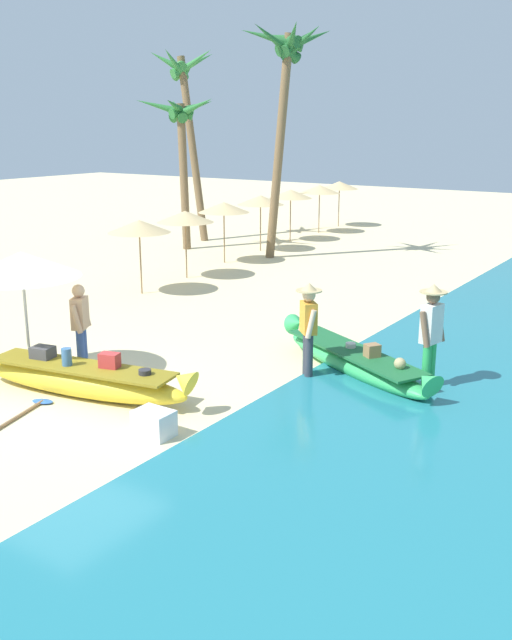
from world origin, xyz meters
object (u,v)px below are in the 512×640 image
at_px(person_vendor_assistant, 431,331).
at_px(palm_tree_tall_inland, 181,126).
at_px(cooler_box, 154,423).
at_px(boat_yellow_foreground, 81,379).
at_px(palm_tree_leaning_seaward, 286,68).
at_px(person_vendor_hatted, 308,325).
at_px(patio_umbrella_large, 22,265).
at_px(palm_tree_mid_cluster, 186,92).
at_px(boat_green_midground, 354,361).
at_px(paddle, 26,412).
at_px(person_tourist_customer, 81,324).

height_order(person_vendor_assistant, palm_tree_tall_inland, palm_tree_tall_inland).
relative_size(palm_tree_tall_inland, cooler_box, 9.67).
xyz_separation_m(boat_yellow_foreground, palm_tree_leaning_seaward, (-3.66, 12.22, 5.61)).
distance_m(person_vendor_hatted, patio_umbrella_large, 4.89).
bearing_deg(palm_tree_tall_inland, person_vendor_hatted, -42.15).
bearing_deg(cooler_box, palm_tree_tall_inland, 127.56).
relative_size(person_vendor_assistant, palm_tree_mid_cluster, 0.26).
height_order(boat_green_midground, person_vendor_assistant, person_vendor_assistant).
distance_m(person_vendor_assistant, paddle, 6.48).
bearing_deg(palm_tree_leaning_seaward, palm_tree_mid_cluster, 162.46).
bearing_deg(boat_yellow_foreground, paddle, -98.69).
height_order(palm_tree_mid_cluster, paddle, palm_tree_mid_cluster).
height_order(boat_yellow_foreground, paddle, boat_yellow_foreground).
bearing_deg(palm_tree_leaning_seaward, paddle, -75.17).
height_order(patio_umbrella_large, paddle, patio_umbrella_large).
relative_size(patio_umbrella_large, palm_tree_leaning_seaward, 0.31).
distance_m(boat_green_midground, paddle, 5.53).
height_order(person_vendor_hatted, person_tourist_customer, person_vendor_hatted).
bearing_deg(palm_tree_tall_inland, patio_umbrella_large, -62.19).
height_order(person_vendor_hatted, patio_umbrella_large, patio_umbrella_large).
bearing_deg(person_vendor_assistant, boat_green_midground, 175.44).
distance_m(person_vendor_hatted, palm_tree_mid_cluster, 16.76).
bearing_deg(palm_tree_mid_cluster, palm_tree_tall_inland, -55.72).
relative_size(boat_yellow_foreground, boat_green_midground, 1.07).
relative_size(boat_yellow_foreground, palm_tree_tall_inland, 0.80).
bearing_deg(boat_yellow_foreground, boat_green_midground, 46.63).
bearing_deg(boat_green_midground, person_vendor_assistant, -4.56).
xyz_separation_m(person_vendor_hatted, palm_tree_tall_inland, (-10.34, 9.36, 3.19)).
bearing_deg(patio_umbrella_large, palm_tree_mid_cluster, 118.74).
xyz_separation_m(person_vendor_hatted, cooler_box, (-0.67, -3.18, -0.80)).
relative_size(palm_tree_leaning_seaward, paddle, 4.74).
bearing_deg(paddle, patio_umbrella_large, 137.60).
relative_size(person_vendor_hatted, palm_tree_tall_inland, 0.33).
distance_m(palm_tree_tall_inland, palm_tree_mid_cluster, 2.58).
bearing_deg(boat_yellow_foreground, palm_tree_mid_cluster, 122.76).
bearing_deg(palm_tree_tall_inland, boat_yellow_foreground, -57.48).
bearing_deg(boat_green_midground, palm_tree_leaning_seaward, 127.78).
height_order(patio_umbrella_large, palm_tree_mid_cluster, palm_tree_mid_cluster).
bearing_deg(person_vendor_assistant, cooler_box, -124.18).
xyz_separation_m(person_tourist_customer, palm_tree_tall_inland, (-6.86, 11.24, 3.27)).
relative_size(person_vendor_hatted, paddle, 1.12).
bearing_deg(patio_umbrella_large, paddle, -42.40).
relative_size(person_tourist_customer, palm_tree_mid_cluster, 0.23).
bearing_deg(boat_green_midground, palm_tree_mid_cluster, 139.10).
bearing_deg(boat_yellow_foreground, person_tourist_customer, 135.63).
distance_m(palm_tree_tall_inland, paddle, 15.59).
height_order(boat_yellow_foreground, palm_tree_mid_cluster, palm_tree_mid_cluster).
bearing_deg(person_vendor_hatted, paddle, -127.77).
bearing_deg(boat_yellow_foreground, palm_tree_tall_inland, 122.52).
height_order(palm_tree_leaning_seaward, cooler_box, palm_tree_leaning_seaward).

